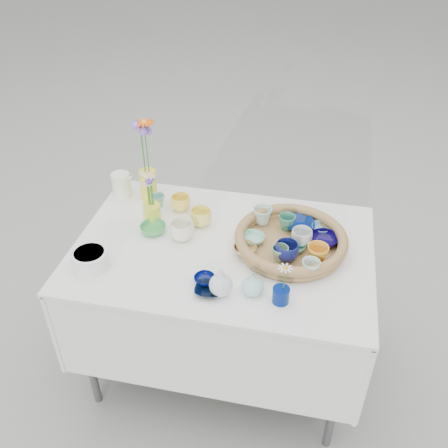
% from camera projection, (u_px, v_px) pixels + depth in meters
% --- Properties ---
extents(ground, '(80.00, 80.00, 0.00)m').
position_uv_depth(ground, '(223.00, 362.00, 2.57)').
color(ground, gray).
extents(display_table, '(1.26, 0.86, 0.77)m').
position_uv_depth(display_table, '(223.00, 362.00, 2.57)').
color(display_table, white).
rests_on(display_table, ground).
extents(wicker_tray, '(0.47, 0.47, 0.08)m').
position_uv_depth(wicker_tray, '(291.00, 241.00, 2.09)').
color(wicker_tray, brown).
rests_on(wicker_tray, display_table).
extents(tray_ceramic_0, '(0.17, 0.17, 0.03)m').
position_uv_depth(tray_ceramic_0, '(299.00, 224.00, 2.19)').
color(tray_ceramic_0, navy).
rests_on(tray_ceramic_0, wicker_tray).
extents(tray_ceramic_1, '(0.14, 0.14, 0.04)m').
position_uv_depth(tray_ceramic_1, '(324.00, 240.00, 2.10)').
color(tray_ceramic_1, '#09023D').
rests_on(tray_ceramic_1, wicker_tray).
extents(tray_ceramic_2, '(0.10, 0.10, 0.08)m').
position_uv_depth(tray_ceramic_2, '(317.00, 254.00, 1.99)').
color(tray_ceramic_2, orange).
rests_on(tray_ceramic_2, wicker_tray).
extents(tray_ceramic_3, '(0.12, 0.12, 0.03)m').
position_uv_depth(tray_ceramic_3, '(294.00, 246.00, 2.07)').
color(tray_ceramic_3, '#419068').
rests_on(tray_ceramic_3, wicker_tray).
extents(tray_ceramic_4, '(0.08, 0.08, 0.06)m').
position_uv_depth(tray_ceramic_4, '(280.00, 254.00, 2.01)').
color(tray_ceramic_4, gray).
rests_on(tray_ceramic_4, wicker_tray).
extents(tray_ceramic_5, '(0.12, 0.12, 0.03)m').
position_uv_depth(tray_ceramic_5, '(253.00, 239.00, 2.11)').
color(tray_ceramic_5, '#82CEB0').
rests_on(tray_ceramic_5, wicker_tray).
extents(tray_ceramic_6, '(0.11, 0.11, 0.08)m').
position_uv_depth(tray_ceramic_6, '(262.00, 216.00, 2.20)').
color(tray_ceramic_6, '#AFCCBF').
rests_on(tray_ceramic_6, wicker_tray).
extents(tray_ceramic_7, '(0.11, 0.11, 0.07)m').
position_uv_depth(tray_ceramic_7, '(302.00, 237.00, 2.09)').
color(tray_ceramic_7, silver).
rests_on(tray_ceramic_7, wicker_tray).
extents(tray_ceramic_8, '(0.11, 0.11, 0.03)m').
position_uv_depth(tray_ceramic_8, '(322.00, 228.00, 2.17)').
color(tray_ceramic_8, '#76B8D2').
rests_on(tray_ceramic_8, wicker_tray).
extents(tray_ceramic_9, '(0.12, 0.12, 0.08)m').
position_uv_depth(tray_ceramic_9, '(287.00, 251.00, 2.01)').
color(tray_ceramic_9, navy).
rests_on(tray_ceramic_9, wicker_tray).
extents(tray_ceramic_10, '(0.11, 0.11, 0.03)m').
position_uv_depth(tray_ceramic_10, '(245.00, 249.00, 2.05)').
color(tray_ceramic_10, '#DDA658').
rests_on(tray_ceramic_10, wicker_tray).
extents(tray_ceramic_11, '(0.10, 0.10, 0.07)m').
position_uv_depth(tray_ceramic_11, '(311.00, 268.00, 1.93)').
color(tray_ceramic_11, '#AFD7C7').
rests_on(tray_ceramic_11, wicker_tray).
extents(tray_ceramic_12, '(0.09, 0.09, 0.07)m').
position_uv_depth(tray_ceramic_12, '(287.00, 222.00, 2.17)').
color(tray_ceramic_12, '#347B5D').
rests_on(tray_ceramic_12, wicker_tray).
extents(loose_ceramic_0, '(0.10, 0.10, 0.07)m').
position_uv_depth(loose_ceramic_0, '(181.00, 203.00, 2.32)').
color(loose_ceramic_0, '#FED84C').
rests_on(loose_ceramic_0, display_table).
extents(loose_ceramic_1, '(0.12, 0.12, 0.08)m').
position_uv_depth(loose_ceramic_1, '(201.00, 217.00, 2.23)').
color(loose_ceramic_1, '#F8E75D').
rests_on(loose_ceramic_1, display_table).
extents(loose_ceramic_2, '(0.15, 0.15, 0.04)m').
position_uv_depth(loose_ceramic_2, '(153.00, 229.00, 2.19)').
color(loose_ceramic_2, green).
rests_on(loose_ceramic_2, display_table).
extents(loose_ceramic_3, '(0.12, 0.12, 0.08)m').
position_uv_depth(loose_ceramic_3, '(182.00, 231.00, 2.14)').
color(loose_ceramic_3, white).
rests_on(loose_ceramic_3, display_table).
extents(loose_ceramic_4, '(0.09, 0.09, 0.03)m').
position_uv_depth(loose_ceramic_4, '(205.00, 279.00, 1.94)').
color(loose_ceramic_4, '#040D58').
rests_on(loose_ceramic_4, display_table).
extents(loose_ceramic_5, '(0.07, 0.07, 0.06)m').
position_uv_depth(loose_ceramic_5, '(158.00, 200.00, 2.35)').
color(loose_ceramic_5, '#75BEA4').
rests_on(loose_ceramic_5, display_table).
extents(loose_ceramic_6, '(0.10, 0.10, 0.03)m').
position_uv_depth(loose_ceramic_6, '(208.00, 290.00, 1.89)').
color(loose_ceramic_6, black).
rests_on(loose_ceramic_6, display_table).
extents(fluted_bowl, '(0.17, 0.17, 0.08)m').
position_uv_depth(fluted_bowl, '(90.00, 260.00, 1.99)').
color(fluted_bowl, white).
rests_on(fluted_bowl, display_table).
extents(bud_vase_paleblue, '(0.12, 0.12, 0.14)m').
position_uv_depth(bud_vase_paleblue, '(221.00, 280.00, 1.85)').
color(bud_vase_paleblue, silver).
rests_on(bud_vase_paleblue, display_table).
extents(bud_vase_seafoam, '(0.10, 0.10, 0.09)m').
position_uv_depth(bud_vase_seafoam, '(253.00, 284.00, 1.87)').
color(bud_vase_seafoam, '#9AD0C8').
rests_on(bud_vase_seafoam, display_table).
extents(bud_vase_cobalt, '(0.08, 0.08, 0.06)m').
position_uv_depth(bud_vase_cobalt, '(281.00, 295.00, 1.84)').
color(bud_vase_cobalt, '#011860').
rests_on(bud_vase_cobalt, display_table).
extents(single_daisy, '(0.07, 0.07, 0.12)m').
position_uv_depth(single_daisy, '(284.00, 278.00, 1.80)').
color(single_daisy, silver).
rests_on(single_daisy, bud_vase_cobalt).
extents(tall_vase_yellow, '(0.09, 0.09, 0.15)m').
position_uv_depth(tall_vase_yellow, '(148.00, 185.00, 2.38)').
color(tall_vase_yellow, yellow).
rests_on(tall_vase_yellow, display_table).
extents(gerbera, '(0.13, 0.13, 0.27)m').
position_uv_depth(gerbera, '(147.00, 148.00, 2.26)').
color(gerbera, '#FE5506').
rests_on(gerbera, tall_vase_yellow).
extents(hydrangea, '(0.10, 0.10, 0.30)m').
position_uv_depth(hydrangea, '(143.00, 151.00, 2.27)').
color(hydrangea, '#5452AA').
rests_on(hydrangea, tall_vase_yellow).
extents(white_pitcher, '(0.15, 0.13, 0.12)m').
position_uv_depth(white_pitcher, '(121.00, 185.00, 2.41)').
color(white_pitcher, white).
rests_on(white_pitcher, display_table).
extents(daisy_cup, '(0.09, 0.09, 0.08)m').
position_uv_depth(daisy_cup, '(152.00, 213.00, 2.25)').
color(daisy_cup, yellow).
rests_on(daisy_cup, display_table).
extents(daisy_posy, '(0.08, 0.08, 0.16)m').
position_uv_depth(daisy_posy, '(149.00, 188.00, 2.19)').
color(daisy_posy, silver).
rests_on(daisy_posy, daisy_cup).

